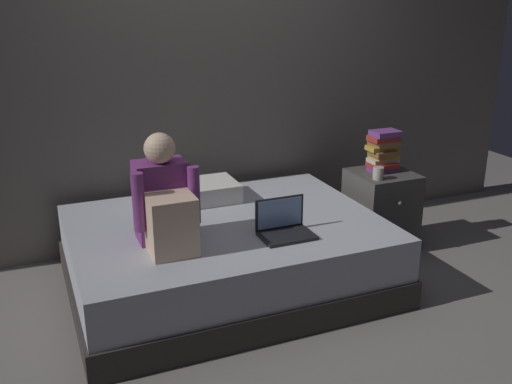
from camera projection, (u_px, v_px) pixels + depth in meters
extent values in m
plane|color=gray|center=(272.00, 300.00, 3.68)|extent=(8.00, 8.00, 0.00)
cube|color=slate|center=(208.00, 65.00, 4.29)|extent=(5.60, 0.10, 2.70)
cube|color=#332D2B|center=(227.00, 273.00, 3.84)|extent=(2.00, 1.50, 0.18)
cube|color=#B2B7C1|center=(226.00, 241.00, 3.77)|extent=(1.96, 1.46, 0.28)
cube|color=#474442|center=(381.00, 210.00, 4.38)|extent=(0.44, 0.44, 0.59)
sphere|color=gray|center=(399.00, 203.00, 4.14)|extent=(0.04, 0.04, 0.04)
cube|color=#75337A|center=(161.00, 201.00, 3.39)|extent=(0.30, 0.20, 0.48)
sphere|color=beige|center=(160.00, 148.00, 3.26)|extent=(0.18, 0.18, 0.18)
cube|color=beige|center=(172.00, 225.00, 3.22)|extent=(0.26, 0.24, 0.34)
cylinder|color=#75337A|center=(139.00, 202.00, 3.19)|extent=(0.07, 0.07, 0.34)
cylinder|color=#75337A|center=(194.00, 195.00, 3.31)|extent=(0.07, 0.07, 0.34)
cube|color=black|center=(287.00, 236.00, 3.48)|extent=(0.32, 0.22, 0.02)
cube|color=black|center=(279.00, 213.00, 3.54)|extent=(0.32, 0.01, 0.20)
cube|color=#8CB2EA|center=(280.00, 213.00, 3.54)|extent=(0.29, 0.00, 0.18)
cube|color=silver|center=(197.00, 192.00, 4.07)|extent=(0.56, 0.36, 0.13)
cube|color=#703D84|center=(383.00, 169.00, 4.31)|extent=(0.20, 0.14, 0.03)
cube|color=#9E2D28|center=(382.00, 165.00, 4.30)|extent=(0.20, 0.16, 0.03)
cube|color=beige|center=(383.00, 160.00, 4.31)|extent=(0.22, 0.13, 0.03)
cube|color=gold|center=(384.00, 156.00, 4.31)|extent=(0.18, 0.16, 0.02)
cube|color=brown|center=(383.00, 153.00, 4.27)|extent=(0.18, 0.15, 0.04)
cube|color=gold|center=(382.00, 148.00, 4.28)|extent=(0.22, 0.12, 0.03)
cube|color=brown|center=(384.00, 143.00, 4.26)|extent=(0.20, 0.16, 0.04)
cube|color=#9E2D28|center=(383.00, 139.00, 4.24)|extent=(0.20, 0.15, 0.04)
cube|color=#703D84|center=(386.00, 133.00, 4.23)|extent=(0.20, 0.15, 0.04)
cylinder|color=#BCB2A3|center=(378.00, 173.00, 4.12)|extent=(0.08, 0.08, 0.09)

